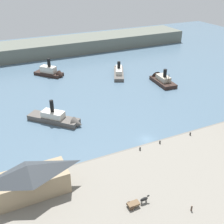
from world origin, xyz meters
name	(u,v)px	position (x,y,z in m)	size (l,w,h in m)	color
ground_plane	(146,139)	(0.00, 0.00, 0.00)	(320.00, 320.00, 0.00)	slate
quay_promenade	(191,180)	(0.00, -22.00, 0.60)	(110.00, 36.00, 1.20)	gray
seawall_edge	(153,144)	(0.00, -3.60, 0.50)	(110.00, 0.80, 1.00)	#666159
ferry_shed_east_terminal	(29,180)	(-38.35, -9.57, 5.50)	(18.15, 7.83, 8.48)	#998466
horse_cart	(137,202)	(-17.22, -23.73, 2.12)	(5.64, 1.69, 1.87)	brown
pedestrian_near_cart	(192,208)	(-7.01, -30.29, 1.89)	(0.38, 0.38, 1.52)	#4C3D33
mooring_post_east	(160,142)	(1.58, -5.14, 1.65)	(0.44, 0.44, 0.90)	black
mooring_post_west	(140,149)	(-5.71, -5.47, 1.65)	(0.44, 0.44, 0.90)	black
mooring_post_center_east	(190,134)	(13.13, -5.39, 1.65)	(0.44, 0.44, 0.90)	black
ferry_near_quay	(51,73)	(-12.91, 70.58, 1.69)	(14.49, 15.57, 10.56)	black
ferry_mid_harbor	(161,79)	(32.29, 39.49, 1.38)	(7.62, 17.02, 9.55)	black
ferry_outer_harbor	(59,119)	(-22.63, 22.79, 1.48)	(17.96, 18.42, 9.76)	#514C47
ferry_departing_north	(119,71)	(19.38, 58.80, 1.38)	(13.27, 21.21, 8.36)	#514C47
far_headland	(55,47)	(0.00, 110.00, 4.00)	(180.00, 24.00, 8.00)	#60665B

